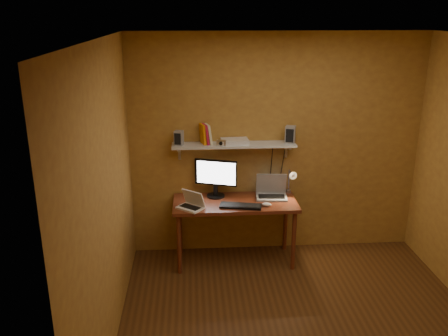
{
  "coord_description": "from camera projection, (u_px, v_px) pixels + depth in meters",
  "views": [
    {
      "loc": [
        -0.98,
        -3.67,
        2.81
      ],
      "look_at": [
        -0.64,
        1.18,
        1.19
      ],
      "focal_mm": 38.0,
      "sensor_mm": 36.0,
      "label": 1
    }
  ],
  "objects": [
    {
      "name": "router",
      "position": [
        235.0,
        141.0,
        5.35
      ],
      "size": [
        0.32,
        0.22,
        0.05
      ],
      "primitive_type": "cube",
      "rotation": [
        0.0,
        0.0,
        0.06
      ],
      "color": "silver",
      "rests_on": "wall_shelf"
    },
    {
      "name": "desk_lamp",
      "position": [
        291.0,
        179.0,
        5.46
      ],
      "size": [
        0.09,
        0.23,
        0.38
      ],
      "color": "silver",
      "rests_on": "desk"
    },
    {
      "name": "desk",
      "position": [
        235.0,
        208.0,
        5.39
      ],
      "size": [
        1.4,
        0.6,
        0.75
      ],
      "color": "maroon",
      "rests_on": "ground"
    },
    {
      "name": "monitor",
      "position": [
        216.0,
        176.0,
        5.43
      ],
      "size": [
        0.48,
        0.26,
        0.44
      ],
      "rotation": [
        0.0,
        0.0,
        -0.32
      ],
      "color": "black",
      "rests_on": "desk"
    },
    {
      "name": "netbook",
      "position": [
        192.0,
        203.0,
        5.17
      ],
      "size": [
        0.33,
        0.32,
        0.2
      ],
      "rotation": [
        0.0,
        0.0,
        -0.69
      ],
      "color": "silver",
      "rests_on": "desk"
    },
    {
      "name": "laptop",
      "position": [
        271.0,
        191.0,
        5.48
      ],
      "size": [
        0.37,
        0.28,
        0.26
      ],
      "rotation": [
        0.0,
        0.0,
        -0.09
      ],
      "color": "gray",
      "rests_on": "desk"
    },
    {
      "name": "keyboard",
      "position": [
        241.0,
        206.0,
        5.21
      ],
      "size": [
        0.48,
        0.24,
        0.02
      ],
      "primitive_type": "cube",
      "rotation": [
        0.0,
        0.0,
        -0.21
      ],
      "color": "black",
      "rests_on": "desk"
    },
    {
      "name": "shelf_camera",
      "position": [
        221.0,
        143.0,
        5.26
      ],
      "size": [
        0.11,
        0.07,
        0.07
      ],
      "color": "silver",
      "rests_on": "wall_shelf"
    },
    {
      "name": "speaker_right",
      "position": [
        290.0,
        135.0,
        5.35
      ],
      "size": [
        0.14,
        0.14,
        0.19
      ],
      "primitive_type": "cube",
      "rotation": [
        0.0,
        0.0,
        -0.34
      ],
      "color": "gray",
      "rests_on": "wall_shelf"
    },
    {
      "name": "books",
      "position": [
        205.0,
        134.0,
        5.31
      ],
      "size": [
        0.15,
        0.16,
        0.23
      ],
      "color": "orange",
      "rests_on": "wall_shelf"
    },
    {
      "name": "room",
      "position": [
        309.0,
        198.0,
        4.01
      ],
      "size": [
        3.44,
        3.24,
        2.64
      ],
      "color": "#553115",
      "rests_on": "ground"
    },
    {
      "name": "speaker_left",
      "position": [
        179.0,
        138.0,
        5.27
      ],
      "size": [
        0.11,
        0.11,
        0.16
      ],
      "primitive_type": "cube",
      "rotation": [
        0.0,
        0.0,
        -0.29
      ],
      "color": "gray",
      "rests_on": "wall_shelf"
    },
    {
      "name": "wall_shelf",
      "position": [
        234.0,
        145.0,
        5.36
      ],
      "size": [
        1.4,
        0.25,
        0.21
      ],
      "color": "silver",
      "rests_on": "room"
    },
    {
      "name": "mouse",
      "position": [
        267.0,
        204.0,
        5.23
      ],
      "size": [
        0.12,
        0.1,
        0.04
      ],
      "primitive_type": "ellipsoid",
      "rotation": [
        0.0,
        0.0,
        -0.27
      ],
      "color": "silver",
      "rests_on": "desk"
    }
  ]
}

